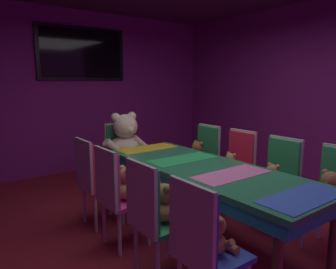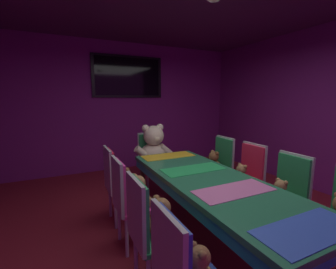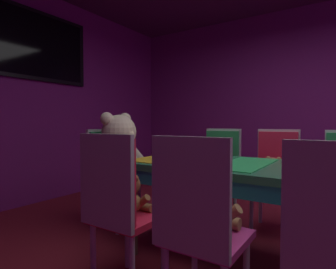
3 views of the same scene
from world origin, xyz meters
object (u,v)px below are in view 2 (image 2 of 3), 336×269
(throne_chair, at_px, (150,155))
(teddy_right_1, at_px, (280,193))
(chair_left_1, at_px, (145,223))
(chair_left_3, at_px, (115,178))
(chair_right_3, at_px, (221,161))
(wall_tv, at_px, (128,77))
(teddy_left_2, at_px, (139,192))
(teddy_right_2, at_px, (241,175))
(chair_left_2, at_px, (125,194))
(chair_right_1, at_px, (289,188))
(banquet_table, at_px, (211,186))
(teddy_left_0, at_px, (200,269))
(chair_right_2, at_px, (249,172))
(king_teddy_bear, at_px, (154,148))
(teddy_right_3, at_px, (213,162))
(teddy_left_1, at_px, (162,219))
(teddy_left_3, at_px, (126,178))

(throne_chair, bearing_deg, teddy_right_1, 18.32)
(chair_left_1, distance_m, chair_left_3, 1.17)
(chair_right_3, bearing_deg, wall_tv, -68.77)
(teddy_left_2, distance_m, teddy_right_2, 1.43)
(chair_left_1, height_order, chair_left_3, same)
(chair_right_3, bearing_deg, teddy_right_1, 82.67)
(chair_left_2, distance_m, teddy_right_1, 1.67)
(teddy_right_1, bearing_deg, chair_right_1, -180.00)
(chair_left_1, relative_size, teddy_right_1, 3.55)
(chair_left_2, bearing_deg, chair_left_3, 88.53)
(banquet_table, distance_m, teddy_right_2, 0.79)
(teddy_left_0, bearing_deg, chair_right_1, 20.44)
(chair_right_2, distance_m, king_teddy_bear, 1.58)
(teddy_right_3, bearing_deg, chair_right_2, 104.96)
(teddy_left_0, height_order, teddy_right_2, teddy_left_0)
(banquet_table, height_order, chair_left_2, chair_left_2)
(wall_tv, bearing_deg, chair_left_3, -110.71)
(chair_left_3, xyz_separation_m, chair_right_3, (1.70, 0.03, 0.00))
(teddy_left_1, xyz_separation_m, chair_right_3, (1.56, 1.20, -0.00))
(teddy_left_3, xyz_separation_m, chair_right_3, (1.55, 0.03, 0.03))
(teddy_left_1, bearing_deg, banquet_table, 22.40)
(king_teddy_bear, bearing_deg, teddy_right_3, 44.58)
(chair_left_2, xyz_separation_m, chair_left_3, (0.01, 0.56, 0.00))
(teddy_left_0, distance_m, teddy_left_1, 0.59)
(chair_right_2, height_order, chair_right_3, same)
(banquet_table, bearing_deg, teddy_right_2, 23.76)
(teddy_left_0, bearing_deg, teddy_right_1, 22.30)
(king_teddy_bear, distance_m, wall_tv, 1.97)
(teddy_right_1, xyz_separation_m, teddy_right_3, (0.01, 1.21, 0.02))
(chair_left_2, distance_m, teddy_right_3, 1.67)
(teddy_right_1, bearing_deg, teddy_left_0, 22.30)
(teddy_right_3, height_order, king_teddy_bear, king_teddy_bear)
(teddy_left_0, height_order, chair_right_1, chair_right_1)
(chair_right_1, distance_m, king_teddy_bear, 2.11)
(chair_right_1, xyz_separation_m, teddy_right_1, (-0.14, -0.00, -0.03))
(teddy_left_3, distance_m, chair_right_1, 1.94)
(chair_left_2, height_order, throne_chair, same)
(teddy_left_0, height_order, chair_left_2, chair_left_2)
(teddy_left_0, relative_size, throne_chair, 0.29)
(chair_left_2, height_order, teddy_right_1, chair_left_2)
(banquet_table, distance_m, teddy_left_2, 0.78)
(chair_left_3, distance_m, chair_right_3, 1.70)
(chair_left_1, distance_m, wall_tv, 3.79)
(teddy_right_1, bearing_deg, teddy_right_2, -92.40)
(teddy_left_2, relative_size, teddy_right_3, 1.03)
(throne_chair, relative_size, wall_tv, 0.64)
(chair_right_2, distance_m, teddy_right_2, 0.14)
(chair_right_2, bearing_deg, wall_tv, -72.76)
(chair_left_2, height_order, chair_left_3, same)
(teddy_right_1, distance_m, teddy_right_3, 1.22)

